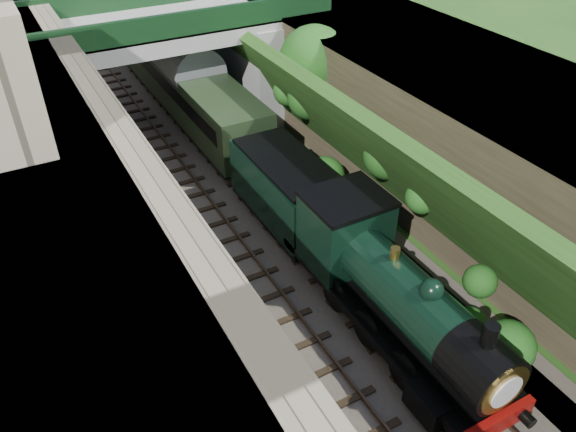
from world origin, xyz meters
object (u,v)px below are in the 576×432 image
object	(u,v)px
road_bridge	(184,56)
locomotive	(393,293)
tender	(287,193)
tree	(314,63)

from	to	relation	value
road_bridge	locomotive	distance (m)	18.94
locomotive	tender	distance (m)	7.37
tree	locomotive	xyz separation A→B (m)	(-4.71, -13.20, -2.75)
tree	tender	distance (m)	8.09
tree	locomotive	world-z (taller)	tree
road_bridge	tender	world-z (taller)	road_bridge
tree	locomotive	bearing A→B (deg)	-109.65
tree	road_bridge	bearing A→B (deg)	131.52
road_bridge	tree	distance (m)	7.52
tender	road_bridge	bearing A→B (deg)	91.28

